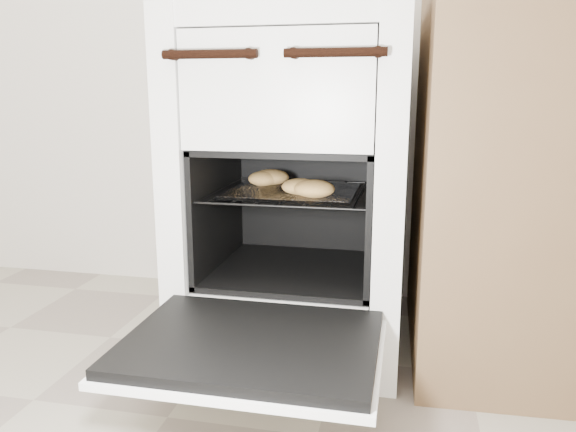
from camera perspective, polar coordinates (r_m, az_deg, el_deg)
name	(u,v)px	position (r m, az deg, el deg)	size (l,w,h in m)	color
stove	(299,188)	(1.56, 1.10, 2.86)	(0.58, 0.65, 0.90)	white
oven_door	(252,346)	(1.17, -3.71, -13.04)	(0.53, 0.41, 0.04)	black
oven_rack	(294,192)	(1.50, 0.63, 2.46)	(0.43, 0.41, 0.01)	black
foil_sheet	(293,191)	(1.48, 0.48, 2.55)	(0.33, 0.29, 0.01)	white
baked_rolls	(288,183)	(1.46, 0.01, 3.41)	(0.29, 0.29, 0.04)	#E2AE5A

